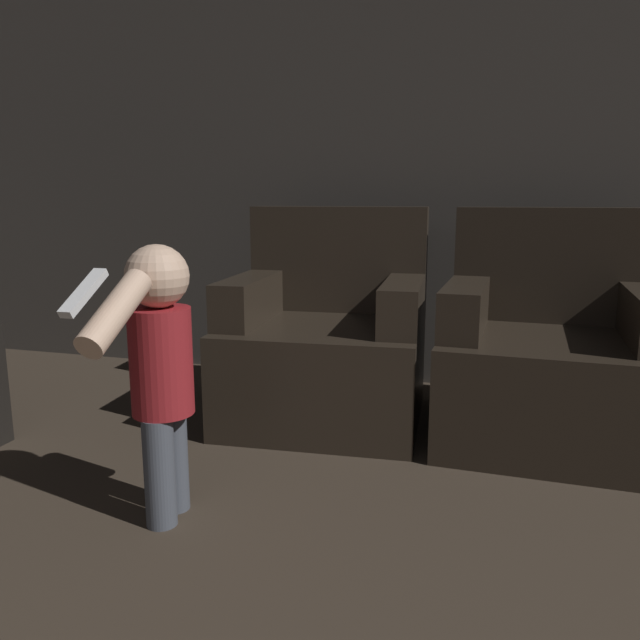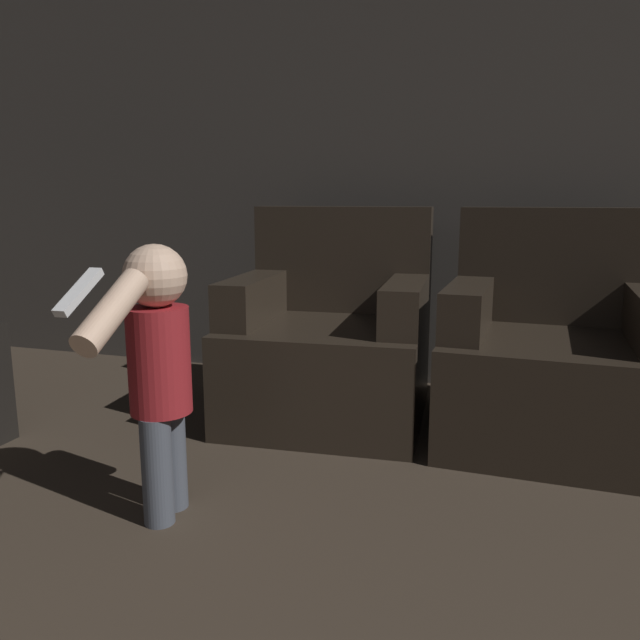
# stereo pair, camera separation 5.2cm
# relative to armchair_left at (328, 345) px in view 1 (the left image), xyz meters

# --- Properties ---
(wall_back) EXTENTS (8.40, 0.05, 2.60)m
(wall_back) POSITION_rel_armchair_left_xyz_m (0.29, 0.66, 0.97)
(wall_back) COLOR #423D38
(wall_back) RESTS_ON ground_plane
(armchair_left) EXTENTS (0.91, 0.88, 0.95)m
(armchair_left) POSITION_rel_armchair_left_xyz_m (0.00, 0.00, 0.00)
(armchair_left) COLOR black
(armchair_left) RESTS_ON ground_plane
(armchair_right) EXTENTS (0.88, 0.85, 0.95)m
(armchair_right) POSITION_rel_armchair_left_xyz_m (0.96, 0.00, 0.00)
(armchair_right) COLOR black
(armchair_right) RESTS_ON ground_plane
(person_toddler) EXTENTS (0.19, 0.59, 0.86)m
(person_toddler) POSITION_rel_armchair_left_xyz_m (-0.23, -1.07, 0.18)
(person_toddler) COLOR #474C56
(person_toddler) RESTS_ON ground_plane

